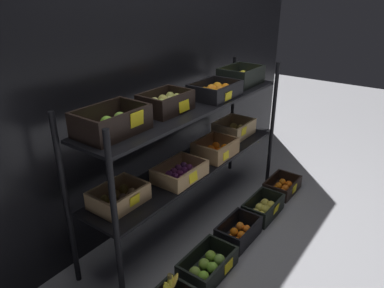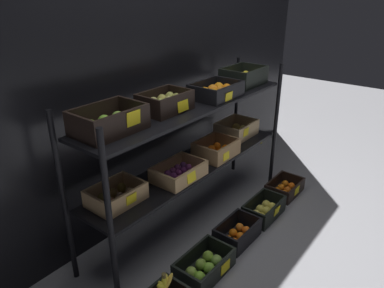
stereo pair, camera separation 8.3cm
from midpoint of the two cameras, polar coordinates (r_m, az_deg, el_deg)
The scene contains 8 objects.
ground_plane at distance 2.80m, azimuth -0.87°, elevation -11.95°, with size 10.00×10.00×0.00m, color gray.
storefront_wall at distance 2.59m, azimuth -8.22°, elevation 11.60°, with size 4.20×0.12×2.20m, color black.
display_rack at distance 2.46m, azimuth -0.84°, elevation 2.12°, with size 1.91×0.43×1.08m.
crate_ground_apple_green at distance 2.35m, azimuth 1.45°, elevation -18.89°, with size 0.38×0.23×0.13m.
crate_ground_tangerine at distance 2.61m, azimuth 6.44°, elevation -13.87°, with size 0.33×0.21×0.13m.
crate_ground_apple_gold at distance 2.88m, azimuth 10.43°, elevation -10.12°, with size 0.36×0.21×0.13m.
crate_ground_rightmost_tangerine at distance 3.22m, azimuth 13.45°, elevation -6.65°, with size 0.34×0.23×0.11m.
banana_bunch_loose at distance 2.05m, azimuth -4.83°, elevation -21.61°, with size 0.14×0.04×0.14m.
Camera 1 is at (-1.83, -1.35, 1.64)m, focal length 33.44 mm.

